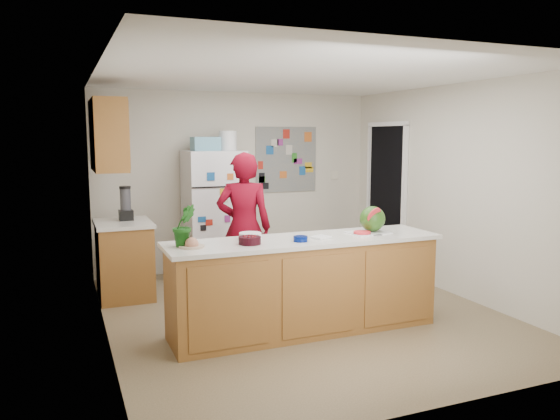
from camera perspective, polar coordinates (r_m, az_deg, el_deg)
name	(u,v)px	position (r m, az deg, el deg)	size (l,w,h in m)	color
floor	(302,314)	(5.99, 2.29, -10.79)	(4.00, 4.50, 0.02)	brown
wall_back	(237,181)	(7.82, -4.50, 3.00)	(4.00, 0.02, 2.50)	beige
wall_left	(101,207)	(5.22, -18.18, 0.30)	(0.02, 4.50, 2.50)	beige
wall_right	(457,191)	(6.79, 18.01, 1.94)	(0.02, 4.50, 2.50)	beige
ceiling	(303,75)	(5.71, 2.43, 13.95)	(4.00, 4.50, 0.02)	white
doorway	(387,197)	(7.96, 11.10, 1.30)	(0.03, 0.85, 2.04)	black
peninsula_base	(304,287)	(5.34, 2.56, -8.04)	(2.60, 0.62, 0.88)	brown
peninsula_top	(305,240)	(5.23, 2.60, -3.18)	(2.68, 0.70, 0.04)	silver
side_counter_base	(124,261)	(6.71, -15.95, -5.14)	(0.60, 0.80, 0.86)	brown
side_counter_top	(123,223)	(6.63, -16.10, -1.34)	(0.64, 0.84, 0.04)	silver
upper_cabinets	(108,135)	(6.49, -17.54, 7.46)	(0.35, 1.00, 0.80)	brown
refrigerator	(214,214)	(7.37, -6.91, -0.44)	(0.75, 0.70, 1.70)	silver
fridge_top_bin	(205,144)	(7.28, -7.79, 6.87)	(0.35, 0.28, 0.18)	#5999B2
photo_collage	(286,160)	(8.04, 0.65, 5.30)	(0.95, 0.01, 0.95)	slate
person	(244,228)	(6.22, -3.79, -1.84)	(0.63, 0.41, 1.71)	maroon
blender_appliance	(126,204)	(6.71, -15.83, 0.58)	(0.12, 0.12, 0.38)	black
cutting_board	(368,233)	(5.56, 9.18, -2.35)	(0.40, 0.30, 0.01)	white
watermelon	(372,219)	(5.59, 9.63, -0.92)	(0.26, 0.26, 0.26)	#294F12
watermelon_slice	(362,232)	(5.47, 8.57, -2.33)	(0.17, 0.17, 0.02)	#BA2D4D
cherry_bowl	(250,240)	(4.95, -3.18, -3.18)	(0.20, 0.20, 0.07)	black
white_bowl	(250,236)	(5.19, -3.12, -2.72)	(0.21, 0.21, 0.06)	silver
cobalt_bowl	(300,239)	(5.07, 2.15, -3.02)	(0.13, 0.13, 0.05)	#001055
plate	(192,246)	(4.86, -9.21, -3.78)	(0.22, 0.22, 0.02)	beige
paper_towel	(321,237)	(5.24, 4.28, -2.84)	(0.16, 0.14, 0.02)	white
keys	(377,235)	(5.44, 10.14, -2.59)	(0.09, 0.04, 0.01)	slate
potted_plant	(184,225)	(4.89, -9.98, -1.59)	(0.21, 0.17, 0.38)	#13430B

